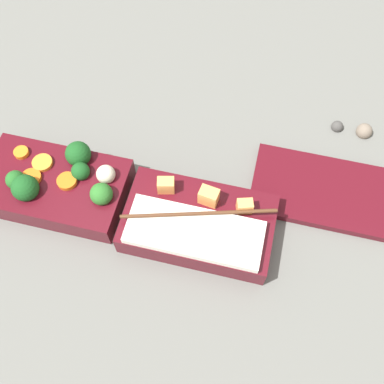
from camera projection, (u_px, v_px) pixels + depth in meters
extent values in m
plane|color=slate|center=(127.00, 214.00, 0.70)|extent=(3.00, 3.00, 0.00)
cube|color=#510F19|center=(55.00, 187.00, 0.70)|extent=(0.22, 0.13, 0.04)
sphere|color=#19511E|center=(78.00, 154.00, 0.69)|extent=(0.04, 0.04, 0.04)
sphere|color=#19511E|center=(25.00, 188.00, 0.66)|extent=(0.04, 0.04, 0.04)
sphere|color=#2D7028|center=(101.00, 194.00, 0.66)|extent=(0.03, 0.03, 0.03)
sphere|color=#19511E|center=(80.00, 171.00, 0.68)|extent=(0.03, 0.03, 0.03)
sphere|color=#236023|center=(16.00, 180.00, 0.67)|extent=(0.03, 0.03, 0.03)
cylinder|color=orange|center=(31.00, 177.00, 0.68)|extent=(0.04, 0.04, 0.01)
cylinder|color=orange|center=(67.00, 181.00, 0.68)|extent=(0.04, 0.04, 0.01)
cylinder|color=orange|center=(42.00, 163.00, 0.69)|extent=(0.04, 0.04, 0.01)
cylinder|color=orange|center=(21.00, 152.00, 0.70)|extent=(0.03, 0.03, 0.01)
sphere|color=beige|center=(106.00, 174.00, 0.68)|extent=(0.03, 0.03, 0.03)
cube|color=#510F19|center=(199.00, 223.00, 0.67)|extent=(0.22, 0.13, 0.04)
cube|color=silver|center=(195.00, 232.00, 0.63)|extent=(0.19, 0.07, 0.01)
cube|color=#F4A356|center=(166.00, 185.00, 0.66)|extent=(0.03, 0.02, 0.02)
cube|color=#F4A356|center=(209.00, 196.00, 0.65)|extent=(0.03, 0.02, 0.03)
cube|color=#F4A356|center=(245.00, 206.00, 0.65)|extent=(0.03, 0.02, 0.02)
sphere|color=#4C1E4C|center=(244.00, 206.00, 0.65)|extent=(0.02, 0.02, 0.02)
cylinder|color=#56331E|center=(199.00, 215.00, 0.64)|extent=(0.22, 0.07, 0.01)
cylinder|color=#56331E|center=(199.00, 211.00, 0.64)|extent=(0.22, 0.07, 0.01)
cube|color=#510F19|center=(320.00, 191.00, 0.71)|extent=(0.22, 0.13, 0.01)
sphere|color=#7A6B5B|center=(364.00, 131.00, 0.77)|extent=(0.03, 0.03, 0.03)
sphere|color=#474442|center=(337.00, 127.00, 0.77)|extent=(0.02, 0.02, 0.02)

